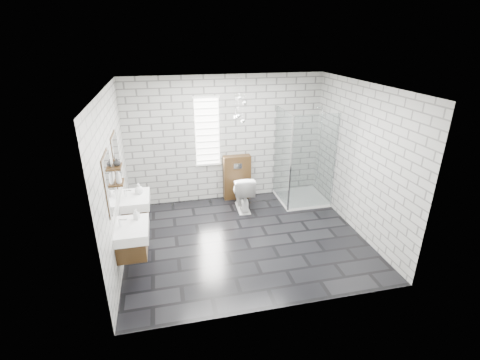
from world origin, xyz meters
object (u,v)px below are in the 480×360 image
object	(u,v)px
vanity_left	(129,232)
vanity_right	(133,201)
shower_enclosure	(300,181)
toilet	(242,192)
cistern_panel	(237,177)

from	to	relation	value
vanity_left	vanity_right	distance (m)	1.03
shower_enclosure	toilet	xyz separation A→B (m)	(-1.29, -0.02, -0.12)
cistern_panel	vanity_left	bearing A→B (deg)	-132.62
vanity_right	shower_enclosure	size ratio (longest dim) A/B	0.77
vanity_right	cistern_panel	distance (m)	2.49
toilet	shower_enclosure	bearing A→B (deg)	-176.17
vanity_left	shower_enclosure	xyz separation A→B (m)	(3.41, 1.79, -0.25)
cistern_panel	toilet	xyz separation A→B (m)	(0.00, -0.54, -0.12)
vanity_left	vanity_right	world-z (taller)	same
vanity_right	vanity_left	bearing A→B (deg)	-90.00
shower_enclosure	toilet	distance (m)	1.29
vanity_right	shower_enclosure	xyz separation A→B (m)	(3.41, 0.75, -0.25)
vanity_left	shower_enclosure	world-z (taller)	shower_enclosure
vanity_left	toilet	xyz separation A→B (m)	(2.12, 1.77, -0.37)
shower_enclosure	cistern_panel	bearing A→B (deg)	158.11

